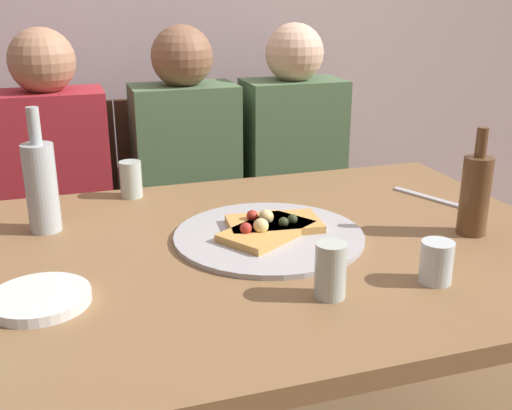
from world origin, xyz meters
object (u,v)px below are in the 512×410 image
object	(u,v)px
pizza_tray	(269,236)
beer_bottle	(41,185)
wine_bottle	(475,193)
pizza_slice_last	(266,231)
plate_stack	(40,299)
pizza_slice_extra	(273,223)
tumbler_near	(131,179)
guest_by_wall	(301,174)
table_knife	(427,197)
guest_in_beanie	(192,184)
chair_right	(286,195)
dining_table	(270,272)
wine_glass	(436,262)
guest_in_sweater	(57,197)
chair_left	(60,218)
chair_middle	(185,205)
tumbler_far	(330,270)

from	to	relation	value
pizza_tray	beer_bottle	bearing A→B (deg)	156.72
wine_bottle	pizza_slice_last	bearing A→B (deg)	167.31
beer_bottle	plate_stack	bearing A→B (deg)	-91.59
pizza_slice_extra	tumbler_near	xyz separation A→B (m)	(-0.29, 0.38, 0.03)
beer_bottle	tumbler_near	xyz separation A→B (m)	(0.23, 0.20, -0.06)
pizza_slice_extra	guest_by_wall	distance (m)	0.79
tumbler_near	guest_by_wall	bearing A→B (deg)	26.64
tumbler_near	plate_stack	xyz separation A→B (m)	(-0.24, -0.58, -0.04)
table_knife	guest_in_beanie	xyz separation A→B (m)	(-0.55, 0.59, -0.09)
tumbler_near	table_knife	xyz separation A→B (m)	(0.79, -0.27, -0.05)
pizza_slice_extra	beer_bottle	xyz separation A→B (m)	(-0.52, 0.18, 0.09)
beer_bottle	guest_in_beanie	size ratio (longest dim) A/B	0.26
pizza_slice_extra	chair_right	size ratio (longest dim) A/B	0.26
plate_stack	table_knife	bearing A→B (deg)	16.95
beer_bottle	table_knife	xyz separation A→B (m)	(1.02, -0.07, -0.11)
dining_table	pizza_slice_extra	size ratio (longest dim) A/B	6.09
wine_glass	table_knife	world-z (taller)	wine_glass
guest_in_beanie	guest_in_sweater	bearing A→B (deg)	0.00
guest_in_sweater	guest_in_beanie	distance (m)	0.45
pizza_tray	tumbler_near	bearing A→B (deg)	123.21
table_knife	guest_in_beanie	bearing A→B (deg)	-160.54
table_knife	guest_in_beanie	distance (m)	0.81
pizza_tray	guest_by_wall	distance (m)	0.83
pizza_tray	chair_left	size ratio (longest dim) A/B	0.50
wine_glass	chair_middle	distance (m)	1.26
pizza_slice_extra	table_knife	world-z (taller)	pizza_slice_extra
pizza_slice_last	chair_left	size ratio (longest dim) A/B	0.28
pizza_slice_last	tumbler_far	xyz separation A→B (m)	(0.03, -0.30, 0.03)
wine_glass	chair_left	distance (m)	1.42
tumbler_far	guest_by_wall	world-z (taller)	guest_by_wall
dining_table	wine_glass	distance (m)	0.39
chair_left	chair_middle	distance (m)	0.45
beer_bottle	dining_table	bearing A→B (deg)	-26.70
wine_glass	chair_right	size ratio (longest dim) A/B	0.10
guest_in_beanie	chair_left	bearing A→B (deg)	-18.68
pizza_tray	guest_in_beanie	world-z (taller)	guest_in_beanie
pizza_tray	wine_bottle	bearing A→B (deg)	-13.70
pizza_slice_extra	beer_bottle	bearing A→B (deg)	161.05
plate_stack	chair_left	xyz separation A→B (m)	(0.03, 1.06, -0.22)
table_knife	chair_right	distance (m)	0.79
guest_by_wall	beer_bottle	bearing A→B (deg)	30.71
tumbler_near	plate_stack	size ratio (longest dim) A/B	0.54
guest_by_wall	wine_glass	bearing A→B (deg)	82.87
tumbler_far	beer_bottle	bearing A→B (deg)	134.61
tumbler_far	chair_middle	world-z (taller)	chair_middle
table_knife	pizza_slice_last	bearing A→B (deg)	-97.69
pizza_slice_extra	tumbler_far	distance (m)	0.35
pizza_slice_extra	guest_in_sweater	xyz separation A→B (m)	(-0.50, 0.70, -0.11)
chair_right	chair_middle	bearing A→B (deg)	0.00
wine_glass	plate_stack	distance (m)	0.77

